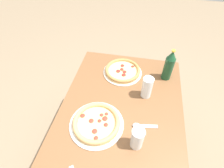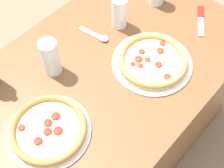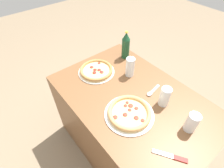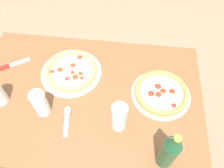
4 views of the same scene
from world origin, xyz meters
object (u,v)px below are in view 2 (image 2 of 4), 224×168
(pizza_salami, at_px, (48,129))
(knife, at_px, (201,19))
(glass_water, at_px, (119,14))
(glass_iced_tea, at_px, (51,59))
(spoon, at_px, (99,36))
(pizza_veggie, at_px, (152,60))

(pizza_salami, relative_size, knife, 1.72)
(glass_water, height_order, glass_iced_tea, glass_iced_tea)
(knife, bearing_deg, glass_water, -43.80)
(knife, bearing_deg, pizza_salami, -6.53)
(knife, bearing_deg, spoon, -35.18)
(glass_water, distance_m, glass_iced_tea, 0.37)
(knife, relative_size, spoon, 1.12)
(glass_iced_tea, bearing_deg, pizza_salami, 44.46)
(knife, distance_m, spoon, 0.47)
(glass_iced_tea, xyz_separation_m, spoon, (-0.25, 0.01, -0.06))
(pizza_veggie, distance_m, glass_water, 0.26)
(pizza_veggie, relative_size, glass_water, 2.24)
(glass_water, bearing_deg, pizza_veggie, 72.24)
(glass_water, distance_m, knife, 0.37)
(pizza_veggie, height_order, pizza_salami, pizza_veggie)
(pizza_veggie, height_order, glass_water, glass_water)
(pizza_salami, bearing_deg, glass_iced_tea, -135.54)
(pizza_salami, height_order, knife, pizza_salami)
(pizza_salami, distance_m, knife, 0.83)
(glass_water, height_order, spoon, glass_water)
(glass_water, relative_size, knife, 0.84)
(glass_water, xyz_separation_m, knife, (-0.27, 0.26, -0.06))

